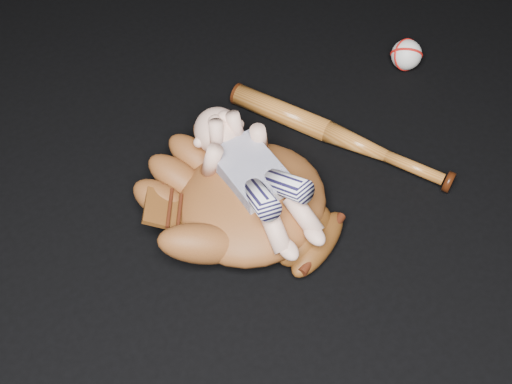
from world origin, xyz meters
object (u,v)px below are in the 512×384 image
at_px(newborn_baby, 259,177).
at_px(baseball_bat, 339,136).
at_px(baseball, 406,55).
at_px(baseball_glove, 252,197).

xyz_separation_m(newborn_baby, baseball_bat, (0.25, 0.06, -0.10)).
bearing_deg(newborn_baby, baseball, 19.35).
xyz_separation_m(baseball_bat, baseball, (0.29, 0.10, 0.01)).
height_order(baseball_glove, baseball, baseball_glove).
xyz_separation_m(baseball_glove, baseball_bat, (0.26, 0.06, -0.04)).
bearing_deg(newborn_baby, baseball_bat, 15.79).
bearing_deg(baseball, baseball_bat, -160.22).
bearing_deg(baseball_glove, baseball, -6.03).
bearing_deg(baseball_glove, baseball_bat, -10.29).
relative_size(baseball_glove, newborn_baby, 1.20).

